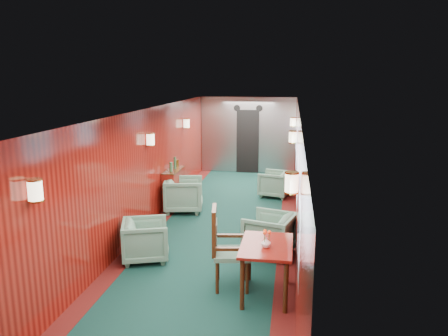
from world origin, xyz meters
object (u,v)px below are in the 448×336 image
object	(u,v)px
dining_table	(266,253)
armchair_right_near	(269,234)
credenza	(174,187)
armchair_left_far	(184,195)
side_chair	(224,245)
armchair_right_far	(274,184)
armchair_left_near	(146,240)

from	to	relation	value
dining_table	armchair_right_near	bearing A→B (deg)	91.83
credenza	armchair_right_near	distance (m)	3.46
dining_table	credenza	world-z (taller)	credenza
credenza	armchair_left_far	bearing A→B (deg)	-45.12
dining_table	side_chair	world-z (taller)	side_chair
credenza	armchair_left_far	size ratio (longest dim) A/B	1.37
side_chair	armchair_right_far	world-z (taller)	side_chair
armchair_left_near	armchair_right_far	size ratio (longest dim) A/B	1.04
armchair_right_far	dining_table	bearing A→B (deg)	15.29
side_chair	armchair_right_far	bearing A→B (deg)	75.80
armchair_right_far	armchair_right_near	bearing A→B (deg)	15.22
armchair_left_near	armchair_right_far	bearing A→B (deg)	-43.02
armchair_left_near	armchair_right_far	world-z (taller)	armchair_left_near
dining_table	armchair_right_far	bearing A→B (deg)	91.65
credenza	armchair_right_far	bearing A→B (deg)	28.22
armchair_left_far	credenza	bearing A→B (deg)	34.28
armchair_left_far	armchair_left_near	bearing A→B (deg)	169.89
armchair_right_near	credenza	bearing A→B (deg)	-120.11
armchair_left_near	armchair_left_far	world-z (taller)	armchair_left_far
armchair_left_far	armchair_right_near	world-z (taller)	armchair_left_far
dining_table	armchair_left_far	bearing A→B (deg)	120.35
side_chair	credenza	bearing A→B (deg)	106.92
armchair_right_near	armchair_left_near	bearing A→B (deg)	-58.73
armchair_right_near	armchair_right_far	bearing A→B (deg)	-162.69
side_chair	armchair_left_near	distance (m)	1.67
armchair_left_near	dining_table	bearing A→B (deg)	-132.48
dining_table	armchair_left_near	size ratio (longest dim) A/B	1.35
armchair_right_near	armchair_right_far	world-z (taller)	armchair_right_near
side_chair	armchair_left_near	xyz separation A→B (m)	(-1.45, 0.76, -0.31)
side_chair	armchair_right_near	distance (m)	1.47
side_chair	credenza	world-z (taller)	side_chair
armchair_left_far	armchair_right_near	size ratio (longest dim) A/B	1.07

